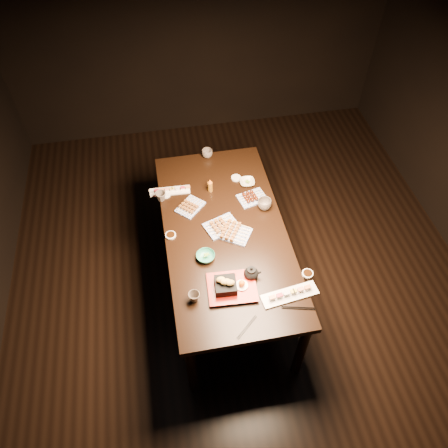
{
  "coord_description": "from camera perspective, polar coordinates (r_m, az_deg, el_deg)",
  "views": [
    {
      "loc": [
        -0.53,
        -1.82,
        3.27
      ],
      "look_at": [
        -0.15,
        0.26,
        0.77
      ],
      "focal_mm": 35.0,
      "sensor_mm": 36.0,
      "label": 1
    }
  ],
  "objects": [
    {
      "name": "teacup_mid_right",
      "position": [
        3.39,
        5.31,
        2.6
      ],
      "size": [
        0.11,
        0.11,
        0.09
      ],
      "primitive_type": "imported",
      "rotation": [
        0.0,
        0.0,
        0.01
      ],
      "color": "brown",
      "rests_on": "dining_table"
    },
    {
      "name": "yakitori_plate_left",
      "position": [
        3.4,
        -4.44,
        2.46
      ],
      "size": [
        0.26,
        0.26,
        0.05
      ],
      "primitive_type": null,
      "rotation": [
        0.0,
        0.0,
        0.8
      ],
      "color": "#828EB6",
      "rests_on": "dining_table"
    },
    {
      "name": "tsukune_plate",
      "position": [
        3.46,
        3.71,
        3.64
      ],
      "size": [
        0.25,
        0.21,
        0.06
      ],
      "primitive_type": null,
      "rotation": [
        0.0,
        0.0,
        0.25
      ],
      "color": "#828EB6",
      "rests_on": "dining_table"
    },
    {
      "name": "sauce_dish_east",
      "position": [
        3.64,
        1.58,
        6.04
      ],
      "size": [
        0.1,
        0.1,
        0.01
      ],
      "primitive_type": "cylinder",
      "rotation": [
        0.0,
        0.0,
        0.21
      ],
      "color": "white",
      "rests_on": "dining_table"
    },
    {
      "name": "ground",
      "position": [
        3.78,
        2.95,
        -10.28
      ],
      "size": [
        5.0,
        5.0,
        0.0
      ],
      "primitive_type": "plane",
      "color": "black",
      "rests_on": "ground"
    },
    {
      "name": "sauce_dish_se",
      "position": [
        3.07,
        10.85,
        -6.38
      ],
      "size": [
        0.09,
        0.09,
        0.01
      ],
      "primitive_type": "cylinder",
      "rotation": [
        0.0,
        0.0,
        -0.23
      ],
      "color": "white",
      "rests_on": "dining_table"
    },
    {
      "name": "chopsticks_se",
      "position": [
        2.92,
        9.67,
        -10.76
      ],
      "size": [
        0.22,
        0.07,
        0.01
      ],
      "primitive_type": null,
      "rotation": [
        0.0,
        0.0,
        -0.24
      ],
      "color": "black",
      "rests_on": "dining_table"
    },
    {
      "name": "tempura_tray",
      "position": [
        2.91,
        1.07,
        -7.86
      ],
      "size": [
        0.34,
        0.28,
        0.12
      ],
      "primitive_type": null,
      "rotation": [
        0.0,
        0.0,
        -0.06
      ],
      "color": "black",
      "rests_on": "dining_table"
    },
    {
      "name": "dining_table",
      "position": [
        3.55,
        0.15,
        -4.73
      ],
      "size": [
        1.19,
        1.93,
        0.75
      ],
      "primitive_type": "cube",
      "rotation": [
        0.0,
        0.0,
        0.17
      ],
      "color": "black",
      "rests_on": "ground"
    },
    {
      "name": "yakitori_plate_center",
      "position": [
        3.26,
        -0.32,
        -0.03
      ],
      "size": [
        0.29,
        0.25,
        0.06
      ],
      "primitive_type": null,
      "rotation": [
        0.0,
        0.0,
        0.34
      ],
      "color": "#828EB6",
      "rests_on": "dining_table"
    },
    {
      "name": "teapot",
      "position": [
        2.98,
        3.58,
        -6.32
      ],
      "size": [
        0.14,
        0.14,
        0.1
      ],
      "primitive_type": null,
      "rotation": [
        0.0,
        0.0,
        -0.18
      ],
      "color": "black",
      "rests_on": "dining_table"
    },
    {
      "name": "sushi_platter_near",
      "position": [
        2.95,
        8.6,
        -8.95
      ],
      "size": [
        0.4,
        0.16,
        0.05
      ],
      "primitive_type": null,
      "rotation": [
        0.0,
        0.0,
        0.13
      ],
      "color": "white",
      "rests_on": "dining_table"
    },
    {
      "name": "teacup_near_left",
      "position": [
        2.89,
        -3.92,
        -9.49
      ],
      "size": [
        0.08,
        0.08,
        0.07
      ],
      "primitive_type": "imported",
      "rotation": [
        0.0,
        0.0,
        -0.1
      ],
      "color": "brown",
      "rests_on": "dining_table"
    },
    {
      "name": "condiment_bottle",
      "position": [
        3.5,
        -1.83,
        5.08
      ],
      "size": [
        0.05,
        0.05,
        0.12
      ],
      "primitive_type": "cylinder",
      "rotation": [
        0.0,
        0.0,
        -0.22
      ],
      "color": "brown",
      "rests_on": "dining_table"
    },
    {
      "name": "edamame_bowl_cream",
      "position": [
        3.59,
        3.04,
        5.48
      ],
      "size": [
        0.13,
        0.13,
        0.03
      ],
      "primitive_type": "imported",
      "rotation": [
        0.0,
        0.0,
        -0.07
      ],
      "color": "#BFB79C",
      "rests_on": "dining_table"
    },
    {
      "name": "sauce_dish_nw",
      "position": [
        3.53,
        -7.66,
        3.85
      ],
      "size": [
        0.09,
        0.09,
        0.01
      ],
      "primitive_type": "cylinder",
      "rotation": [
        0.0,
        0.0,
        -0.06
      ],
      "color": "white",
      "rests_on": "dining_table"
    },
    {
      "name": "edamame_bowl_green",
      "position": [
        3.09,
        -2.42,
        -4.27
      ],
      "size": [
        0.15,
        0.15,
        0.04
      ],
      "primitive_type": "imported",
      "rotation": [
        0.0,
        0.0,
        -0.11
      ],
      "color": "#2F8F72",
      "rests_on": "dining_table"
    },
    {
      "name": "yakitori_plate_right",
      "position": [
        3.21,
        1.25,
        -0.94
      ],
      "size": [
        0.3,
        0.28,
        0.06
      ],
      "primitive_type": null,
      "rotation": [
        0.0,
        0.0,
        -0.57
      ],
      "color": "#828EB6",
      "rests_on": "dining_table"
    },
    {
      "name": "teacup_far_right",
      "position": [
        3.82,
        -2.22,
        9.21
      ],
      "size": [
        0.1,
        0.1,
        0.07
      ],
      "primitive_type": "imported",
      "rotation": [
        0.0,
        0.0,
        -0.06
      ],
      "color": "brown",
      "rests_on": "dining_table"
    },
    {
      "name": "teacup_far_left",
      "position": [
        3.48,
        -8.25,
        3.59
      ],
      "size": [
        0.1,
        0.1,
        0.08
      ],
      "primitive_type": "imported",
      "rotation": [
        0.0,
        0.0,
        -0.2
      ],
      "color": "brown",
      "rests_on": "dining_table"
    },
    {
      "name": "sauce_dish_west",
      "position": [
        3.24,
        -6.99,
        -1.46
      ],
      "size": [
        0.09,
        0.09,
        0.01
      ],
      "primitive_type": "cylinder",
      "rotation": [
        0.0,
        0.0,
        -0.15
      ],
      "color": "white",
      "rests_on": "dining_table"
    },
    {
      "name": "chopsticks_near",
      "position": [
        2.82,
        3.0,
        -13.3
      ],
      "size": [
        0.16,
        0.15,
        0.01
      ],
      "primitive_type": null,
      "rotation": [
        0.0,
        0.0,
        0.73
      ],
      "color": "black",
      "rests_on": "dining_table"
    },
    {
      "name": "sushi_platter_far",
      "position": [
        3.54,
        -7.09,
        4.45
      ],
      "size": [
        0.32,
        0.1,
        0.04
      ],
      "primitive_type": null,
      "rotation": [
        0.0,
        0.0,
        3.1
      ],
      "color": "white",
      "rests_on": "dining_table"
    }
  ]
}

